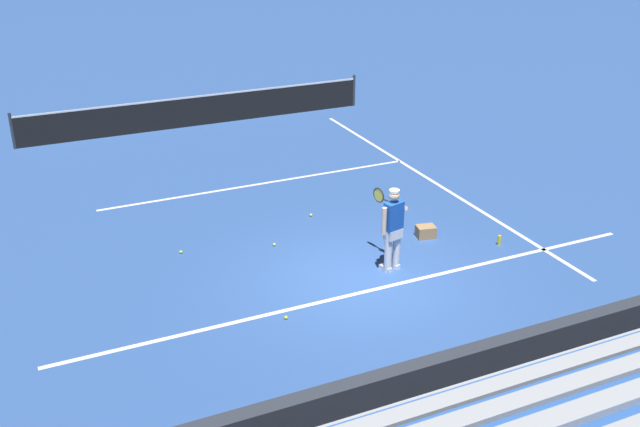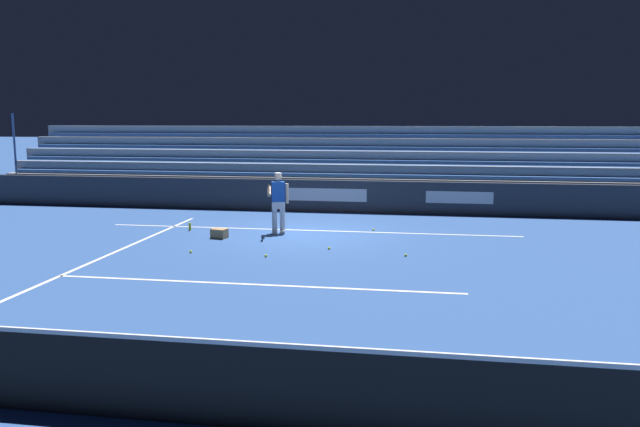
{
  "view_description": "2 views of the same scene",
  "coord_description": "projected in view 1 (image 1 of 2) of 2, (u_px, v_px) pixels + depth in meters",
  "views": [
    {
      "loc": [
        -6.03,
        -11.32,
        7.07
      ],
      "look_at": [
        -0.19,
        1.42,
        0.85
      ],
      "focal_mm": 42.0,
      "sensor_mm": 36.0,
      "label": 1
    },
    {
      "loc": [
        -3.22,
        16.97,
        3.23
      ],
      "look_at": [
        -0.47,
        0.29,
        0.63
      ],
      "focal_mm": 35.0,
      "sensor_mm": 36.0,
      "label": 2
    }
  ],
  "objects": [
    {
      "name": "tennis_player",
      "position": [
        392.0,
        228.0,
        14.57
      ],
      "size": [
        0.59,
        1.06,
        1.71
      ],
      "color": "silver",
      "rests_on": "ground"
    },
    {
      "name": "court_baseline_white",
      "position": [
        371.0,
        290.0,
        14.15
      ],
      "size": [
        12.0,
        0.1,
        0.01
      ],
      "primitive_type": "cube",
      "color": "white",
      "rests_on": "ground"
    },
    {
      "name": "tennis_ball_near_player",
      "position": [
        311.0,
        215.0,
        17.27
      ],
      "size": [
        0.07,
        0.07,
        0.07
      ],
      "primitive_type": "sphere",
      "color": "#CCE533",
      "rests_on": "ground"
    },
    {
      "name": "court_sideline_white",
      "position": [
        429.0,
        179.0,
        19.45
      ],
      "size": [
        0.1,
        12.0,
        0.01
      ],
      "primitive_type": "cube",
      "color": "white",
      "rests_on": "ground"
    },
    {
      "name": "ball_box_cardboard",
      "position": [
        426.0,
        232.0,
        16.22
      ],
      "size": [
        0.45,
        0.38,
        0.26
      ],
      "primitive_type": "cube",
      "rotation": [
        0.0,
        0.0,
        -0.21
      ],
      "color": "#A87F51",
      "rests_on": "ground"
    },
    {
      "name": "tennis_ball_by_box",
      "position": [
        181.0,
        252.0,
        15.54
      ],
      "size": [
        0.07,
        0.07,
        0.07
      ],
      "primitive_type": "sphere",
      "color": "#CCE533",
      "rests_on": "ground"
    },
    {
      "name": "tennis_ball_far_right",
      "position": [
        274.0,
        245.0,
        15.86
      ],
      "size": [
        0.07,
        0.07,
        0.07
      ],
      "primitive_type": "sphere",
      "color": "#CCE533",
      "rests_on": "ground"
    },
    {
      "name": "water_bottle",
      "position": [
        499.0,
        240.0,
        15.88
      ],
      "size": [
        0.07,
        0.07,
        0.22
      ],
      "primitive_type": "cylinder",
      "color": "yellow",
      "rests_on": "ground"
    },
    {
      "name": "tennis_ball_on_baseline",
      "position": [
        286.0,
        318.0,
        13.2
      ],
      "size": [
        0.07,
        0.07,
        0.07
      ],
      "primitive_type": "sphere",
      "color": "#CCE533",
      "rests_on": "ground"
    },
    {
      "name": "court_service_line_white",
      "position": [
        260.0,
        184.0,
        19.14
      ],
      "size": [
        8.22,
        0.1,
        0.01
      ],
      "primitive_type": "cube",
      "color": "white",
      "rests_on": "ground"
    },
    {
      "name": "back_wall_sponsor_board",
      "position": [
        493.0,
        373.0,
        10.85
      ],
      "size": [
        26.76,
        0.25,
        1.1
      ],
      "color": "#2D333D",
      "rests_on": "ground"
    },
    {
      "name": "ground_plane",
      "position": [
        359.0,
        279.0,
        14.57
      ],
      "size": [
        160.0,
        160.0,
        0.0
      ],
      "primitive_type": "plane",
      "color": "#2D5193"
    },
    {
      "name": "tennis_ball_toward_net",
      "position": [
        386.0,
        204.0,
        17.88
      ],
      "size": [
        0.07,
        0.07,
        0.07
      ],
      "primitive_type": "sphere",
      "color": "#CCE533",
      "rests_on": "ground"
    },
    {
      "name": "tennis_net",
      "position": [
        198.0,
        110.0,
        23.55
      ],
      "size": [
        11.09,
        0.09,
        1.07
      ],
      "color": "#33383D",
      "rests_on": "ground"
    }
  ]
}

